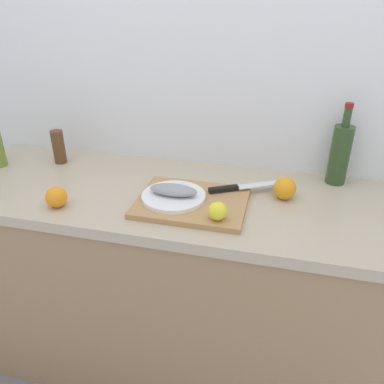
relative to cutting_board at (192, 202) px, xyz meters
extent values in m
plane|color=slate|center=(0.01, 0.07, -0.91)|extent=(12.00, 12.00, 0.00)
cube|color=white|center=(0.01, 0.40, 0.34)|extent=(3.20, 0.05, 2.50)
cube|color=#9E7A56|center=(0.01, 0.07, -0.48)|extent=(2.00, 0.58, 0.86)
cube|color=#B7A88E|center=(0.01, 0.07, -0.03)|extent=(2.00, 0.60, 0.04)
cube|color=tan|center=(0.00, 0.00, 0.00)|extent=(0.38, 0.30, 0.02)
cylinder|color=white|center=(-0.07, -0.01, 0.02)|extent=(0.23, 0.23, 0.01)
ellipsoid|color=gray|center=(-0.07, -0.01, 0.04)|extent=(0.17, 0.07, 0.04)
cube|color=silver|center=(0.22, 0.16, 0.02)|extent=(0.17, 0.12, 0.00)
cube|color=black|center=(0.10, 0.09, 0.02)|extent=(0.11, 0.07, 0.02)
sphere|color=yellow|center=(0.11, -0.11, 0.04)|extent=(0.06, 0.06, 0.06)
cylinder|color=#2D4723|center=(0.50, 0.31, 0.10)|extent=(0.07, 0.07, 0.23)
cylinder|color=#2D4723|center=(0.50, 0.31, 0.25)|extent=(0.03, 0.03, 0.07)
cylinder|color=maroon|center=(0.50, 0.31, 0.30)|extent=(0.03, 0.03, 0.02)
sphere|color=orange|center=(-0.45, -0.13, 0.03)|extent=(0.07, 0.07, 0.07)
sphere|color=orange|center=(0.31, 0.12, 0.03)|extent=(0.08, 0.08, 0.08)
cylinder|color=brown|center=(-0.65, 0.22, 0.06)|extent=(0.05, 0.05, 0.14)
camera|label=1|loc=(0.28, -1.14, 0.66)|focal=35.82mm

